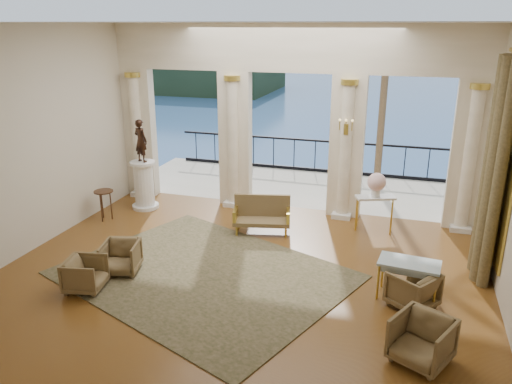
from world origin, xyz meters
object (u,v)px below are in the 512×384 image
(game_table, at_px, (409,266))
(console_table, at_px, (375,202))
(settee, at_px, (262,215))
(side_table, at_px, (104,195))
(statue, at_px, (141,141))
(armchair_c, at_px, (413,288))
(armchair_a, at_px, (121,256))
(pedestal, at_px, (144,186))
(armchair_b, at_px, (422,338))
(armchair_d, at_px, (85,273))

(game_table, relative_size, console_table, 1.14)
(settee, distance_m, side_table, 3.83)
(statue, bearing_deg, armchair_c, 174.50)
(game_table, distance_m, console_table, 2.97)
(settee, distance_m, statue, 3.61)
(armchair_a, bearing_deg, pedestal, 97.50)
(armchair_a, bearing_deg, armchair_b, -25.88)
(statue, xyz_separation_m, console_table, (5.70, 0.23, -1.08))
(armchair_a, distance_m, side_table, 2.89)
(settee, bearing_deg, armchair_d, -136.45)
(statue, relative_size, console_table, 1.14)
(game_table, bearing_deg, pedestal, 163.79)
(armchair_d, bearing_deg, armchair_c, -89.57)
(armchair_a, relative_size, armchair_d, 1.03)
(statue, bearing_deg, armchair_d, 123.10)
(armchair_c, relative_size, armchair_d, 1.07)
(statue, bearing_deg, pedestal, 108.07)
(pedestal, xyz_separation_m, side_table, (-0.50, -1.02, 0.04))
(settee, xyz_separation_m, game_table, (3.20, -2.03, 0.20))
(game_table, bearing_deg, console_table, 111.43)
(armchair_a, xyz_separation_m, console_table, (4.38, 3.48, 0.34))
(armchair_a, height_order, armchair_b, armchair_b)
(armchair_d, xyz_separation_m, console_table, (4.62, 4.25, 0.35))
(game_table, height_order, console_table, console_table)
(console_table, bearing_deg, pedestal, 160.29)
(pedestal, bearing_deg, side_table, -116.16)
(armchair_a, height_order, armchair_d, armchair_a)
(armchair_c, relative_size, settee, 0.52)
(armchair_c, height_order, statue, statue)
(armchair_b, xyz_separation_m, armchair_c, (-0.14, 1.46, -0.02))
(armchair_c, height_order, armchair_d, armchair_c)
(side_table, bearing_deg, game_table, -12.94)
(armchair_c, height_order, console_table, console_table)
(statue, bearing_deg, armchair_a, 130.13)
(armchair_a, xyz_separation_m, armchair_b, (5.41, -1.08, 0.04))
(game_table, bearing_deg, armchair_a, -167.37)
(armchair_d, bearing_deg, statue, 3.71)
(settee, bearing_deg, pedestal, 156.27)
(side_table, bearing_deg, armchair_a, -50.84)
(armchair_c, xyz_separation_m, console_table, (-0.89, 3.11, 0.33))
(settee, height_order, statue, statue)
(armchair_c, distance_m, console_table, 3.25)
(armchair_b, xyz_separation_m, side_table, (-7.22, 3.31, 0.25))
(armchair_d, distance_m, game_table, 5.60)
(settee, relative_size, pedestal, 1.11)
(armchair_d, bearing_deg, settee, -44.29)
(armchair_c, distance_m, side_table, 7.33)
(pedestal, bearing_deg, armchair_c, -23.57)
(armchair_c, height_order, side_table, side_table)
(armchair_c, bearing_deg, pedestal, -78.68)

